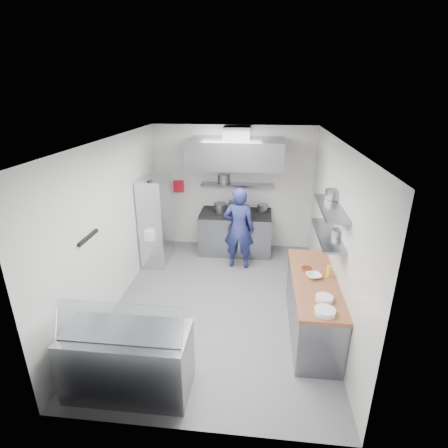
# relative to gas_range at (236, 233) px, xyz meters

# --- Properties ---
(floor) EXTENTS (5.00, 5.00, 0.00)m
(floor) POSITION_rel_gas_range_xyz_m (-0.10, -2.10, -0.45)
(floor) COLOR slate
(floor) RESTS_ON ground
(ceiling) EXTENTS (5.00, 5.00, 0.00)m
(ceiling) POSITION_rel_gas_range_xyz_m (-0.10, -2.10, 2.35)
(ceiling) COLOR silver
(ceiling) RESTS_ON wall_back
(wall_back) EXTENTS (3.60, 2.80, 0.02)m
(wall_back) POSITION_rel_gas_range_xyz_m (-0.10, 0.40, 0.95)
(wall_back) COLOR white
(wall_back) RESTS_ON floor
(wall_front) EXTENTS (3.60, 2.80, 0.02)m
(wall_front) POSITION_rel_gas_range_xyz_m (-0.10, -4.60, 0.95)
(wall_front) COLOR white
(wall_front) RESTS_ON floor
(wall_left) EXTENTS (2.80, 5.00, 0.02)m
(wall_left) POSITION_rel_gas_range_xyz_m (-1.90, -2.10, 0.95)
(wall_left) COLOR white
(wall_left) RESTS_ON floor
(wall_right) EXTENTS (2.80, 5.00, 0.02)m
(wall_right) POSITION_rel_gas_range_xyz_m (1.70, -2.10, 0.95)
(wall_right) COLOR white
(wall_right) RESTS_ON floor
(gas_range) EXTENTS (1.60, 0.80, 0.90)m
(gas_range) POSITION_rel_gas_range_xyz_m (0.00, 0.00, 0.00)
(gas_range) COLOR gray
(gas_range) RESTS_ON floor
(cooktop) EXTENTS (1.57, 0.78, 0.06)m
(cooktop) POSITION_rel_gas_range_xyz_m (0.00, 0.00, 0.48)
(cooktop) COLOR black
(cooktop) RESTS_ON gas_range
(stock_pot_left) EXTENTS (0.29, 0.29, 0.20)m
(stock_pot_left) POSITION_rel_gas_range_xyz_m (-0.34, -0.01, 0.61)
(stock_pot_left) COLOR slate
(stock_pot_left) RESTS_ON cooktop
(stock_pot_mid) EXTENTS (0.36, 0.36, 0.24)m
(stock_pot_mid) POSITION_rel_gas_range_xyz_m (0.01, 0.02, 0.63)
(stock_pot_mid) COLOR slate
(stock_pot_mid) RESTS_ON cooktop
(stock_pot_right) EXTENTS (0.23, 0.23, 0.16)m
(stock_pot_right) POSITION_rel_gas_range_xyz_m (0.58, 0.15, 0.59)
(stock_pot_right) COLOR slate
(stock_pot_right) RESTS_ON cooktop
(over_range_shelf) EXTENTS (1.60, 0.30, 0.04)m
(over_range_shelf) POSITION_rel_gas_range_xyz_m (0.00, 0.24, 1.07)
(over_range_shelf) COLOR gray
(over_range_shelf) RESTS_ON wall_back
(shelf_pot_a) EXTENTS (0.28, 0.28, 0.18)m
(shelf_pot_a) POSITION_rel_gas_range_xyz_m (-0.31, 0.39, 1.18)
(shelf_pot_a) COLOR slate
(shelf_pot_a) RESTS_ON over_range_shelf
(extractor_hood) EXTENTS (1.90, 1.15, 0.55)m
(extractor_hood) POSITION_rel_gas_range_xyz_m (0.00, -0.18, 1.85)
(extractor_hood) COLOR gray
(extractor_hood) RESTS_ON wall_back
(hood_duct) EXTENTS (0.55, 0.55, 0.24)m
(hood_duct) POSITION_rel_gas_range_xyz_m (0.00, 0.05, 2.23)
(hood_duct) COLOR slate
(hood_duct) RESTS_ON extractor_hood
(red_firebox) EXTENTS (0.22, 0.10, 0.26)m
(red_firebox) POSITION_rel_gas_range_xyz_m (-1.35, 0.34, 0.97)
(red_firebox) COLOR red
(red_firebox) RESTS_ON wall_back
(chef) EXTENTS (0.65, 0.44, 1.72)m
(chef) POSITION_rel_gas_range_xyz_m (0.12, -0.72, 0.41)
(chef) COLOR navy
(chef) RESTS_ON floor
(wire_rack) EXTENTS (0.50, 0.90, 1.85)m
(wire_rack) POSITION_rel_gas_range_xyz_m (-1.63, -0.64, 0.48)
(wire_rack) COLOR silver
(wire_rack) RESTS_ON floor
(rack_bin_a) EXTENTS (0.18, 0.22, 0.20)m
(rack_bin_a) POSITION_rel_gas_range_xyz_m (-1.63, -1.09, 0.35)
(rack_bin_a) COLOR white
(rack_bin_a) RESTS_ON wire_rack
(rack_bin_b) EXTENTS (0.13, 0.16, 0.15)m
(rack_bin_b) POSITION_rel_gas_range_xyz_m (-1.63, -0.71, 0.85)
(rack_bin_b) COLOR yellow
(rack_bin_b) RESTS_ON wire_rack
(rack_jar) EXTENTS (0.10, 0.10, 0.18)m
(rack_jar) POSITION_rel_gas_range_xyz_m (-1.58, -1.01, 1.35)
(rack_jar) COLOR black
(rack_jar) RESTS_ON wire_rack
(knife_strip) EXTENTS (0.04, 0.55, 0.05)m
(knife_strip) POSITION_rel_gas_range_xyz_m (-1.88, -3.00, 1.10)
(knife_strip) COLOR black
(knife_strip) RESTS_ON wall_left
(prep_counter_base) EXTENTS (0.62, 2.00, 0.84)m
(prep_counter_base) POSITION_rel_gas_range_xyz_m (1.38, -2.70, -0.03)
(prep_counter_base) COLOR gray
(prep_counter_base) RESTS_ON floor
(prep_counter_top) EXTENTS (0.65, 2.04, 0.06)m
(prep_counter_top) POSITION_rel_gas_range_xyz_m (1.38, -2.70, 0.42)
(prep_counter_top) COLOR #9B5A3E
(prep_counter_top) RESTS_ON prep_counter_base
(plate_stack_a) EXTENTS (0.26, 0.26, 0.06)m
(plate_stack_a) POSITION_rel_gas_range_xyz_m (1.39, -3.53, 0.48)
(plate_stack_a) COLOR white
(plate_stack_a) RESTS_ON prep_counter_top
(plate_stack_b) EXTENTS (0.23, 0.23, 0.06)m
(plate_stack_b) POSITION_rel_gas_range_xyz_m (1.43, -3.24, 0.48)
(plate_stack_b) COLOR white
(plate_stack_b) RESTS_ON prep_counter_top
(copper_pan) EXTENTS (0.16, 0.16, 0.06)m
(copper_pan) POSITION_rel_gas_range_xyz_m (1.28, -2.46, 0.48)
(copper_pan) COLOR #CE603A
(copper_pan) RESTS_ON prep_counter_top
(squeeze_bottle) EXTENTS (0.06, 0.06, 0.18)m
(squeeze_bottle) POSITION_rel_gas_range_xyz_m (1.58, -2.59, 0.54)
(squeeze_bottle) COLOR yellow
(squeeze_bottle) RESTS_ON prep_counter_top
(mixing_bowl) EXTENTS (0.27, 0.27, 0.05)m
(mixing_bowl) POSITION_rel_gas_range_xyz_m (1.36, -2.64, 0.48)
(mixing_bowl) COLOR white
(mixing_bowl) RESTS_ON prep_counter_top
(wall_shelf_lower) EXTENTS (0.30, 1.30, 0.04)m
(wall_shelf_lower) POSITION_rel_gas_range_xyz_m (1.54, -2.40, 1.05)
(wall_shelf_lower) COLOR gray
(wall_shelf_lower) RESTS_ON wall_right
(wall_shelf_upper) EXTENTS (0.30, 1.30, 0.04)m
(wall_shelf_upper) POSITION_rel_gas_range_xyz_m (1.54, -2.40, 1.47)
(wall_shelf_upper) COLOR gray
(wall_shelf_upper) RESTS_ON wall_right
(shelf_pot_c) EXTENTS (0.21, 0.21, 0.10)m
(shelf_pot_c) POSITION_rel_gas_range_xyz_m (1.69, -2.48, 1.12)
(shelf_pot_c) COLOR slate
(shelf_pot_c) RESTS_ON wall_shelf_lower
(shelf_pot_d) EXTENTS (0.27, 0.27, 0.14)m
(shelf_pot_d) POSITION_rel_gas_range_xyz_m (1.65, -2.01, 1.56)
(shelf_pot_d) COLOR slate
(shelf_pot_d) RESTS_ON wall_shelf_upper
(display_case) EXTENTS (1.50, 0.70, 0.85)m
(display_case) POSITION_rel_gas_range_xyz_m (-0.99, -4.10, -0.03)
(display_case) COLOR gray
(display_case) RESTS_ON floor
(display_glass) EXTENTS (1.47, 0.19, 0.42)m
(display_glass) POSITION_rel_gas_range_xyz_m (-0.99, -4.22, 0.62)
(display_glass) COLOR silver
(display_glass) RESTS_ON display_case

